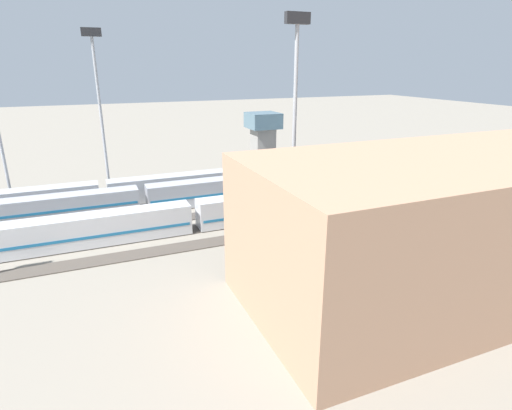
{
  "coord_description": "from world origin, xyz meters",
  "views": [
    {
      "loc": [
        14.59,
        55.65,
        20.95
      ],
      "look_at": [
        -6.26,
        5.38,
        2.5
      ],
      "focal_mm": 29.01,
      "sensor_mm": 36.0,
      "label": 1
    }
  ],
  "objects_px": {
    "train_on_track_0": "(103,194)",
    "control_tower": "(263,138)",
    "train_on_track_3": "(178,218)",
    "light_mast_0": "(98,94)",
    "light_mast_3": "(295,104)",
    "maintenance_shed": "(466,221)",
    "train_on_track_1": "(288,182)"
  },
  "relations": [
    {
      "from": "control_tower",
      "to": "light_mast_3",
      "type": "bearing_deg",
      "value": 72.31
    },
    {
      "from": "train_on_track_3",
      "to": "control_tower",
      "type": "xyz_separation_m",
      "value": [
        -23.17,
        -25.4,
        5.06
      ]
    },
    {
      "from": "train_on_track_1",
      "to": "light_mast_0",
      "type": "xyz_separation_m",
      "value": [
        28.32,
        -8.26,
        14.72
      ]
    },
    {
      "from": "light_mast_0",
      "to": "control_tower",
      "type": "height_order",
      "value": "light_mast_0"
    },
    {
      "from": "train_on_track_3",
      "to": "light_mast_0",
      "type": "xyz_separation_m",
      "value": [
        7.2,
        -18.26,
        14.69
      ]
    },
    {
      "from": "train_on_track_3",
      "to": "train_on_track_0",
      "type": "relative_size",
      "value": 1.45
    },
    {
      "from": "train_on_track_3",
      "to": "maintenance_shed",
      "type": "distance_m",
      "value": 33.63
    },
    {
      "from": "train_on_track_3",
      "to": "light_mast_0",
      "type": "bearing_deg",
      "value": -68.49
    },
    {
      "from": "train_on_track_0",
      "to": "maintenance_shed",
      "type": "distance_m",
      "value": 50.29
    },
    {
      "from": "train_on_track_3",
      "to": "maintenance_shed",
      "type": "height_order",
      "value": "maintenance_shed"
    },
    {
      "from": "train_on_track_1",
      "to": "light_mast_0",
      "type": "height_order",
      "value": "light_mast_0"
    },
    {
      "from": "light_mast_3",
      "to": "train_on_track_3",
      "type": "bearing_deg",
      "value": -33.82
    },
    {
      "from": "train_on_track_1",
      "to": "train_on_track_0",
      "type": "relative_size",
      "value": 1.0
    },
    {
      "from": "train_on_track_0",
      "to": "maintenance_shed",
      "type": "height_order",
      "value": "maintenance_shed"
    },
    {
      "from": "train_on_track_0",
      "to": "maintenance_shed",
      "type": "bearing_deg",
      "value": 128.9
    },
    {
      "from": "train_on_track_1",
      "to": "light_mast_3",
      "type": "distance_m",
      "value": 25.12
    },
    {
      "from": "train_on_track_1",
      "to": "light_mast_0",
      "type": "relative_size",
      "value": 3.66
    },
    {
      "from": "control_tower",
      "to": "train_on_track_3",
      "type": "bearing_deg",
      "value": 47.63
    },
    {
      "from": "light_mast_3",
      "to": "maintenance_shed",
      "type": "height_order",
      "value": "light_mast_3"
    },
    {
      "from": "train_on_track_0",
      "to": "light_mast_3",
      "type": "xyz_separation_m",
      "value": [
        -20.73,
        23.32,
        14.8
      ]
    },
    {
      "from": "light_mast_0",
      "to": "light_mast_3",
      "type": "bearing_deg",
      "value": 126.42
    },
    {
      "from": "train_on_track_3",
      "to": "train_on_track_1",
      "type": "bearing_deg",
      "value": -154.67
    },
    {
      "from": "train_on_track_0",
      "to": "light_mast_3",
      "type": "relative_size",
      "value": 3.64
    },
    {
      "from": "light_mast_0",
      "to": "maintenance_shed",
      "type": "bearing_deg",
      "value": 125.68
    },
    {
      "from": "train_on_track_3",
      "to": "light_mast_0",
      "type": "relative_size",
      "value": 5.33
    },
    {
      "from": "train_on_track_0",
      "to": "maintenance_shed",
      "type": "relative_size",
      "value": 2.22
    },
    {
      "from": "train_on_track_0",
      "to": "light_mast_3",
      "type": "bearing_deg",
      "value": 131.64
    },
    {
      "from": "light_mast_0",
      "to": "maintenance_shed",
      "type": "xyz_separation_m",
      "value": [
        -30.33,
        42.23,
        -10.05
      ]
    },
    {
      "from": "light_mast_0",
      "to": "control_tower",
      "type": "relative_size",
      "value": 2.16
    },
    {
      "from": "train_on_track_0",
      "to": "control_tower",
      "type": "xyz_separation_m",
      "value": [
        -31.49,
        -10.4,
        5.08
      ]
    },
    {
      "from": "train_on_track_3",
      "to": "control_tower",
      "type": "height_order",
      "value": "control_tower"
    },
    {
      "from": "train_on_track_3",
      "to": "light_mast_3",
      "type": "height_order",
      "value": "light_mast_3"
    }
  ]
}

